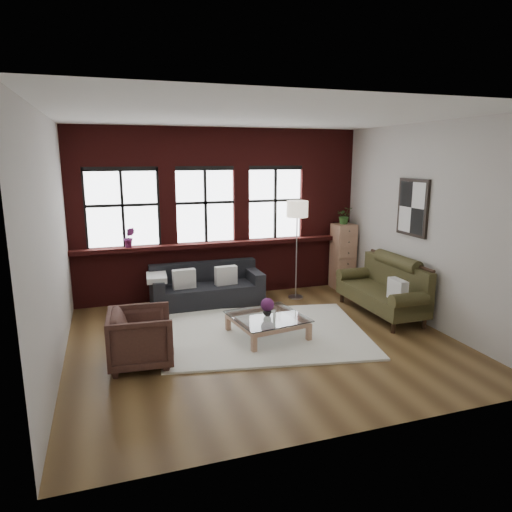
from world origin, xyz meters
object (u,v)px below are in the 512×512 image
object	(u,v)px
armchair	(141,338)
vase	(267,311)
dark_sofa	(207,286)
coffee_table	(267,326)
drawer_chest	(343,256)
vintage_settee	(381,286)
floor_lamp	(297,247)

from	to	relation	value
armchair	vase	distance (m)	1.91
dark_sofa	coffee_table	size ratio (longest dim) A/B	1.97
dark_sofa	drawer_chest	xyz separation A→B (m)	(2.90, 0.22, 0.30)
vintage_settee	coffee_table	size ratio (longest dim) A/B	1.84
coffee_table	armchair	bearing A→B (deg)	-168.54
vase	coffee_table	bearing A→B (deg)	45.00
vintage_settee	dark_sofa	bearing A→B (deg)	151.83
vase	floor_lamp	size ratio (longest dim) A/B	0.07
vintage_settee	armchair	world-z (taller)	vintage_settee
vintage_settee	drawer_chest	world-z (taller)	drawer_chest
drawer_chest	floor_lamp	xyz separation A→B (m)	(-1.19, -0.35, 0.34)
vase	dark_sofa	bearing A→B (deg)	106.53
armchair	floor_lamp	distance (m)	3.73
coffee_table	floor_lamp	distance (m)	2.21
dark_sofa	vintage_settee	distance (m)	3.08
vintage_settee	armchair	bearing A→B (deg)	-169.93
dark_sofa	vintage_settee	world-z (taller)	vintage_settee
vintage_settee	drawer_chest	xyz separation A→B (m)	(0.18, 1.67, 0.17)
armchair	coffee_table	size ratio (longest dim) A/B	0.80
drawer_chest	floor_lamp	size ratio (longest dim) A/B	0.66
floor_lamp	armchair	bearing A→B (deg)	-146.18
vase	armchair	bearing A→B (deg)	-168.54
dark_sofa	coffee_table	distance (m)	1.88
vintage_settee	floor_lamp	distance (m)	1.74
drawer_chest	floor_lamp	distance (m)	1.28
vase	drawer_chest	distance (m)	3.12
dark_sofa	vase	bearing A→B (deg)	-73.47
dark_sofa	floor_lamp	bearing A→B (deg)	-4.36
vintage_settee	drawer_chest	distance (m)	1.69
floor_lamp	vase	bearing A→B (deg)	-125.25
vintage_settee	coffee_table	world-z (taller)	vintage_settee
armchair	vintage_settee	bearing A→B (deg)	-75.85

